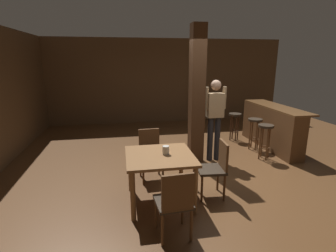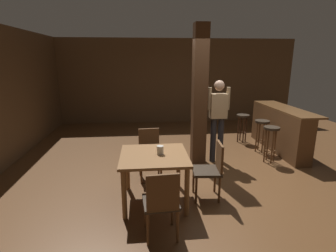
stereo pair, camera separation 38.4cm
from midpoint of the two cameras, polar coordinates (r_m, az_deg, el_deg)
name	(u,v)px [view 2 (the right image)]	position (r m, az deg, el deg)	size (l,w,h in m)	color
ground_plane	(209,175)	(5.12, 11.11, -10.51)	(10.80, 10.80, 0.00)	brown
wall_back	(178,81)	(9.07, 3.43, 9.73)	(8.00, 0.10, 2.80)	brown
pillar	(199,96)	(5.35, 8.92, 6.37)	(0.28, 0.28, 2.80)	#422816
dining_table	(154,162)	(3.93, -0.23, -7.90)	(0.99, 0.99, 0.76)	brown
chair_east	(212,168)	(4.17, 12.11, -8.88)	(0.45, 0.45, 0.89)	#2D2319
chair_south	(162,201)	(3.20, 2.15, -16.10)	(0.45, 0.45, 0.89)	#2D2319
chair_north	(150,151)	(4.78, -1.72, -5.49)	(0.45, 0.45, 0.89)	#2D2319
napkin_cup	(160,150)	(3.89, 1.12, -5.29)	(0.10, 0.10, 0.13)	beige
standing_person	(218,115)	(5.53, 12.79, 2.25)	(0.47, 0.21, 1.72)	tan
bar_counter	(279,129)	(6.81, 24.52, -0.58)	(0.56, 2.19, 1.03)	brown
bar_stool_near	(271,136)	(5.94, 23.24, -2.10)	(0.32, 0.32, 0.77)	#2D2319
bar_stool_mid	(262,129)	(6.54, 21.32, -0.54)	(0.33, 0.33, 0.75)	#2D2319
bar_stool_far	(243,122)	(7.14, 17.43, 0.85)	(0.33, 0.33, 0.73)	#2D2319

